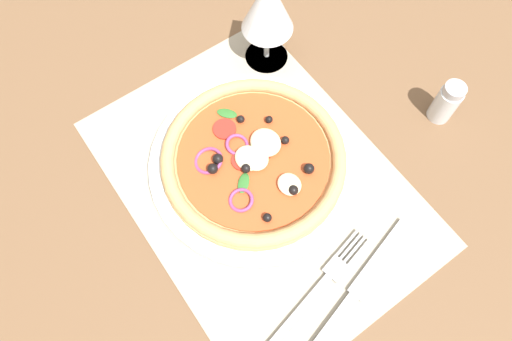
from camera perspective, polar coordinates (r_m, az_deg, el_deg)
name	(u,v)px	position (r cm, az deg, el deg)	size (l,w,h in cm)	color
ground_plane	(259,186)	(61.86, 0.37, -1.89)	(190.00, 140.00, 2.40)	brown
placemat	(259,182)	(60.57, 0.38, -1.39)	(44.27, 32.02, 0.40)	#A39984
plate	(254,164)	(60.80, -0.31, 0.87)	(27.56, 27.56, 1.13)	white
pizza	(253,158)	(59.29, -0.31, 1.54)	(24.09, 24.09, 2.70)	tan
fork	(323,283)	(56.87, 8.33, -13.63)	(5.27, 17.91, 0.44)	#B2B5BA
knife	(363,284)	(57.66, 13.10, -13.52)	(6.56, 19.78, 0.62)	#B2B5BA
wine_glass	(268,7)	(63.63, 1.49, 19.60)	(7.20, 7.20, 14.90)	silver
pepper_shaker	(446,102)	(67.77, 22.51, 7.81)	(3.20, 3.20, 6.70)	silver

